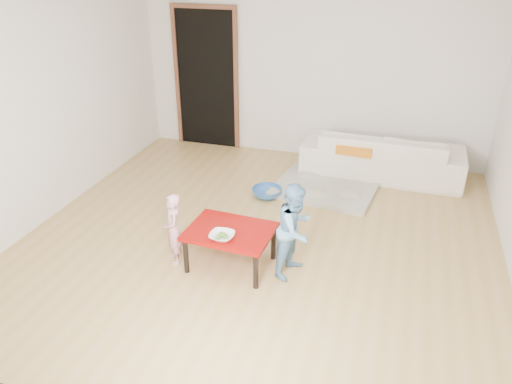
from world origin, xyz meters
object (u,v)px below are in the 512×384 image
at_px(sofa, 382,154).
at_px(basin, 267,193).
at_px(red_table, 231,248).
at_px(child_pink, 173,229).
at_px(bowl, 222,236).
at_px(child_blue, 295,230).

xyz_separation_m(sofa, basin, (-1.32, -1.10, -0.25)).
xyz_separation_m(red_table, child_pink, (-0.56, -0.10, 0.17)).
relative_size(bowl, basin, 0.61).
bearing_deg(child_blue, child_pink, 115.66).
bearing_deg(child_pink, sofa, 114.91).
xyz_separation_m(bowl, child_blue, (0.64, 0.26, 0.03)).
xyz_separation_m(sofa, bowl, (-1.27, -2.82, 0.13)).
xyz_separation_m(child_pink, basin, (0.49, 1.64, -0.31)).
bearing_deg(child_blue, basin, 42.23).
relative_size(child_blue, basin, 2.49).
xyz_separation_m(sofa, child_blue, (-0.63, -2.56, 0.16)).
xyz_separation_m(bowl, basin, (-0.05, 1.72, -0.38)).
distance_m(sofa, child_pink, 3.28).
height_order(sofa, child_blue, child_blue).
xyz_separation_m(red_table, basin, (-0.07, 1.54, -0.15)).
xyz_separation_m(sofa, child_pink, (-1.81, -2.74, 0.06)).
height_order(child_pink, child_blue, child_blue).
xyz_separation_m(red_table, bowl, (-0.02, -0.18, 0.23)).
relative_size(sofa, red_table, 2.61).
relative_size(red_table, basin, 2.16).
bearing_deg(child_blue, bowl, 128.96).
bearing_deg(child_pink, basin, 131.62).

